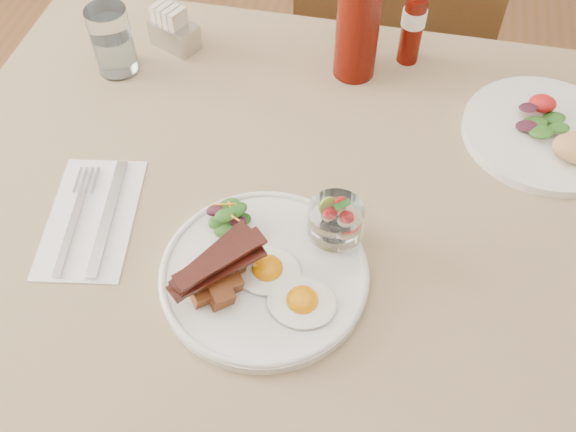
% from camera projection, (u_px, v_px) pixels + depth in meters
% --- Properties ---
extents(table, '(1.33, 0.88, 0.75)m').
position_uv_depth(table, '(355.00, 239.00, 1.01)').
color(table, brown).
rests_on(table, ground).
extents(chair_far, '(0.42, 0.42, 0.93)m').
position_uv_depth(chair_far, '(390.00, 53.00, 1.52)').
color(chair_far, brown).
rests_on(chair_far, ground).
extents(main_plate, '(0.28, 0.28, 0.02)m').
position_uv_depth(main_plate, '(264.00, 275.00, 0.86)').
color(main_plate, white).
rests_on(main_plate, table).
extents(fried_eggs, '(0.15, 0.12, 0.02)m').
position_uv_depth(fried_eggs, '(285.00, 285.00, 0.83)').
color(fried_eggs, white).
rests_on(fried_eggs, main_plate).
extents(bacon_potato_pile, '(0.12, 0.12, 0.06)m').
position_uv_depth(bacon_potato_pile, '(217.00, 273.00, 0.82)').
color(bacon_potato_pile, brown).
rests_on(bacon_potato_pile, main_plate).
extents(side_salad, '(0.07, 0.06, 0.03)m').
position_uv_depth(side_salad, '(229.00, 217.00, 0.89)').
color(side_salad, '#1E4F15').
rests_on(side_salad, main_plate).
extents(fruit_cup, '(0.08, 0.08, 0.08)m').
position_uv_depth(fruit_cup, '(336.00, 220.00, 0.85)').
color(fruit_cup, white).
rests_on(fruit_cup, main_plate).
extents(second_plate, '(0.26, 0.26, 0.07)m').
position_uv_depth(second_plate, '(557.00, 136.00, 1.01)').
color(second_plate, white).
rests_on(second_plate, table).
extents(ketchup_bottle, '(0.08, 0.08, 0.22)m').
position_uv_depth(ketchup_bottle, '(358.00, 23.00, 1.05)').
color(ketchup_bottle, '#500B04').
rests_on(ketchup_bottle, table).
extents(hot_sauce_bottle, '(0.05, 0.05, 0.15)m').
position_uv_depth(hot_sauce_bottle, '(413.00, 26.00, 1.09)').
color(hot_sauce_bottle, '#500B04').
rests_on(hot_sauce_bottle, table).
extents(sugar_caddy, '(0.10, 0.08, 0.08)m').
position_uv_depth(sugar_caddy, '(173.00, 30.00, 1.15)').
color(sugar_caddy, '#BBBBC0').
rests_on(sugar_caddy, table).
extents(water_glass, '(0.07, 0.07, 0.12)m').
position_uv_depth(water_glass, '(113.00, 44.00, 1.09)').
color(water_glass, white).
rests_on(water_glass, table).
extents(napkin_cutlery, '(0.16, 0.24, 0.01)m').
position_uv_depth(napkin_cutlery, '(93.00, 218.00, 0.92)').
color(napkin_cutlery, white).
rests_on(napkin_cutlery, table).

